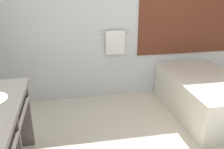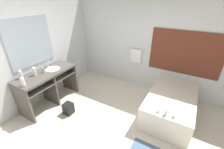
{
  "view_description": "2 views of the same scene",
  "coord_description": "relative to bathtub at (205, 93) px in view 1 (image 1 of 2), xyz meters",
  "views": [
    {
      "loc": [
        -1.11,
        -1.85,
        1.95
      ],
      "look_at": [
        -0.56,
        1.05,
        0.83
      ],
      "focal_mm": 40.0,
      "sensor_mm": 36.0,
      "label": 1
    },
    {
      "loc": [
        1.13,
        -1.78,
        2.56
      ],
      "look_at": [
        -0.39,
        0.89,
        0.92
      ],
      "focal_mm": 24.0,
      "sensor_mm": 36.0,
      "label": 2
    }
  ],
  "objects": [
    {
      "name": "bathtub",
      "position": [
        0.0,
        0.0,
        0.0
      ],
      "size": [
        1.0,
        1.74,
        0.69
      ],
      "color": "silver",
      "rests_on": "ground_plane"
    },
    {
      "name": "wall_back_with_blinds",
      "position": [
        -0.92,
        0.91,
        1.03
      ],
      "size": [
        7.4,
        0.13,
        2.7
      ],
      "color": "silver",
      "rests_on": "ground_plane"
    }
  ]
}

